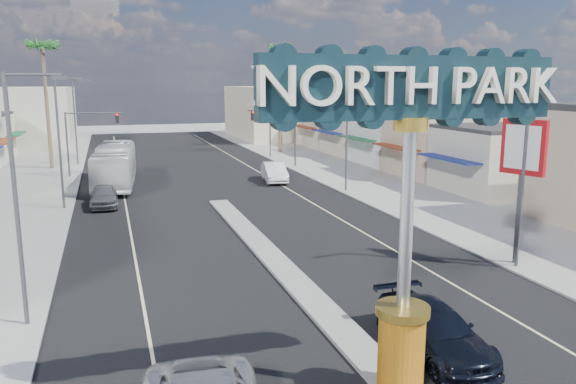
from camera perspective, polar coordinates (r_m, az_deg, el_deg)
ground at (r=42.41m, az=-7.35°, el=-0.79°), size 160.00×160.00×0.00m
road at (r=42.41m, az=-7.35°, el=-0.78°), size 20.00×120.00×0.01m
median_island at (r=27.32m, az=-1.10°, el=-7.20°), size 1.30×30.00×0.16m
sidewalk_left at (r=42.25m, az=-26.37°, el=-1.83°), size 8.00×120.00×0.12m
sidewalk_right at (r=46.93m, az=9.69°, el=0.37°), size 8.00×120.00×0.12m
storefront_row_right at (r=62.62m, az=12.44°, el=5.64°), size 12.00×42.00×6.00m
backdrop_far_right at (r=90.88m, az=1.09°, el=8.13°), size 20.00×20.00×8.00m
gateway_sign at (r=15.08m, az=12.12°, el=0.46°), size 8.20×1.50×9.15m
traffic_signal_left at (r=55.04m, az=-19.71°, el=5.87°), size 5.09×0.45×6.00m
traffic_signal_right at (r=57.48m, az=-0.98°, el=6.70°), size 5.09×0.45×6.00m
streetlight_l_near at (r=21.36m, az=-25.58°, el=0.34°), size 2.03×0.22×9.00m
streetlight_l_mid at (r=41.11m, az=-22.03°, el=5.27°), size 2.03×0.22×9.00m
streetlight_l_far at (r=63.02m, az=-20.70°, el=7.10°), size 2.03×0.22×9.00m
streetlight_r_near at (r=27.70m, az=22.61°, el=2.80°), size 2.03×0.22×9.00m
streetlight_r_mid at (r=44.74m, az=5.81°, el=6.42°), size 2.03×0.22×9.00m
streetlight_r_far at (r=65.44m, az=-1.99°, el=7.92°), size 2.03×0.22×9.00m
palm_left_far at (r=61.17m, az=-23.66°, el=12.84°), size 2.60×2.60×13.10m
palm_right_mid at (r=69.94m, az=-0.86°, el=12.67°), size 2.60×2.60×12.10m
palm_right_far at (r=76.32m, az=-0.75°, el=13.87°), size 2.60×2.60×14.10m
suv_right at (r=19.27m, az=14.59°, el=-13.43°), size 2.19×5.31×1.54m
car_parked_left at (r=41.66m, az=-18.22°, el=-0.38°), size 1.92×4.60×1.56m
car_parked_right at (r=49.68m, az=-1.40°, el=2.04°), size 2.49×5.36×1.70m
city_bus at (r=49.82m, az=-17.17°, el=2.61°), size 3.98×12.75×3.49m
bank_pylon_sign at (r=28.31m, az=22.76°, el=3.44°), size 1.01×2.10×6.86m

